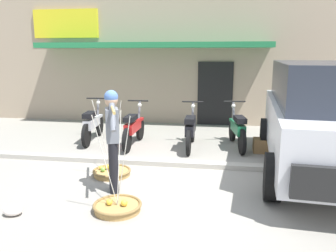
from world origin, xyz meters
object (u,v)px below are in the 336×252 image
motorcycle_end_of_row (237,129)px  wooden_crate (263,145)px  fruit_vendor (112,134)px  parked_truck (324,115)px  motorcycle_third_in_row (191,130)px  fruit_basket_left_side (112,172)px  motorcycle_second_in_row (133,128)px  motorcycle_nearest_shop (93,124)px  plastic_litter_bag (13,211)px  fruit_basket_right_side (117,206)px

motorcycle_end_of_row → wooden_crate: 0.72m
fruit_vendor → wooden_crate: bearing=45.5°
parked_truck → motorcycle_third_in_row: bearing=152.4°
fruit_basket_left_side → parked_truck: (3.90, 0.77, 1.06)m
fruit_basket_left_side → motorcycle_second_in_row: size_ratio=0.80×
fruit_basket_left_side → parked_truck: size_ratio=0.29×
motorcycle_second_in_row → wooden_crate: motorcycle_second_in_row is taller
motorcycle_third_in_row → wooden_crate: 1.72m
fruit_basket_left_side → wooden_crate: (2.99, 2.05, 0.09)m
motorcycle_nearest_shop → motorcycle_third_in_row: bearing=-5.5°
motorcycle_end_of_row → plastic_litter_bag: (-3.28, -4.14, -0.38)m
fruit_basket_left_side → motorcycle_end_of_row: 3.39m
motorcycle_end_of_row → fruit_basket_left_side: bearing=-135.6°
motorcycle_third_in_row → motorcycle_end_of_row: (1.11, 0.22, 0.00)m
fruit_basket_right_side → parked_truck: 4.13m
parked_truck → wooden_crate: (-0.91, 1.28, -0.97)m
fruit_vendor → motorcycle_second_in_row: 2.88m
fruit_vendor → motorcycle_second_in_row: (-0.40, 2.81, -0.52)m
fruit_basket_left_side → wooden_crate: bearing=34.4°
fruit_basket_left_side → plastic_litter_bag: size_ratio=5.19×
fruit_vendor → motorcycle_end_of_row: (2.13, 3.06, -0.52)m
motorcycle_nearest_shop → motorcycle_end_of_row: (3.70, -0.03, 0.00)m
fruit_basket_left_side → motorcycle_third_in_row: size_ratio=0.80×
fruit_basket_left_side → plastic_litter_bag: fruit_basket_left_side is taller
motorcycle_third_in_row → wooden_crate: (1.70, -0.09, -0.29)m
fruit_basket_right_side → wooden_crate: size_ratio=3.30×
motorcycle_end_of_row → parked_truck: (1.50, -1.59, 0.68)m
fruit_basket_right_side → motorcycle_end_of_row: fruit_basket_right_side is taller
motorcycle_nearest_shop → plastic_litter_bag: (0.41, -4.17, -0.38)m
parked_truck → plastic_litter_bag: (-4.78, -2.55, -1.06)m
motorcycle_nearest_shop → wooden_crate: (4.28, -0.33, -0.29)m
fruit_basket_left_side → motorcycle_end_of_row: (2.41, 2.36, 0.38)m
fruit_basket_right_side → parked_truck: (3.35, 2.18, 1.06)m
fruit_basket_left_side → motorcycle_second_in_row: fruit_basket_left_side is taller
plastic_litter_bag → fruit_basket_left_side: bearing=63.8°
motorcycle_second_in_row → motorcycle_third_in_row: size_ratio=1.00×
motorcycle_third_in_row → plastic_litter_bag: 4.49m
fruit_vendor → fruit_basket_left_side: (-0.28, 0.71, -0.90)m
motorcycle_end_of_row → motorcycle_nearest_shop: bearing=179.6°
fruit_vendor → motorcycle_second_in_row: size_ratio=0.93×
fruit_vendor → fruit_basket_right_side: bearing=-68.7°
fruit_basket_left_side → motorcycle_nearest_shop: fruit_basket_left_side is taller
fruit_basket_left_side → fruit_basket_right_side: bearing=-68.5°
fruit_vendor → wooden_crate: 3.95m
fruit_basket_right_side → motorcycle_nearest_shop: bearing=115.9°
motorcycle_second_in_row → motorcycle_end_of_row: bearing=5.9°
fruit_vendor → motorcycle_third_in_row: 3.06m
motorcycle_third_in_row → wooden_crate: bearing=-2.9°
fruit_basket_left_side → motorcycle_nearest_shop: 2.74m
fruit_vendor → wooden_crate: size_ratio=3.85×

